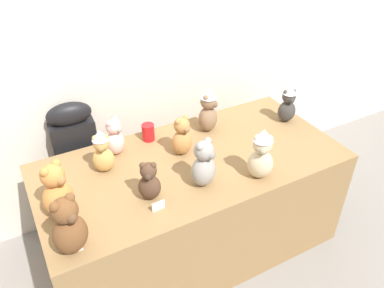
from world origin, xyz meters
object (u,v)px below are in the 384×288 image
Objects in this scene: teddy_bear_honey at (102,151)px; teddy_bear_ash at (204,164)px; teddy_bear_ginger at (57,191)px; teddy_bear_blush at (115,138)px; teddy_bear_mocha at (208,110)px; instrument_case at (80,166)px; party_cup_red at (148,132)px; teddy_bear_sand at (261,154)px; teddy_bear_cocoa at (149,182)px; teddy_bear_charcoal at (288,104)px; display_table at (192,205)px; teddy_bear_caramel at (182,137)px; teddy_bear_chestnut at (69,227)px.

teddy_bear_honey is 0.58m from teddy_bear_ash.
teddy_bear_blush is (0.41, 0.36, -0.03)m from teddy_bear_ginger.
teddy_bear_mocha is at bearing -37.46° from teddy_bear_blush.
instrument_case reaches higher than party_cup_red.
teddy_bear_honey is (0.30, 0.23, -0.01)m from teddy_bear_ginger.
teddy_bear_sand is at bearing -77.41° from teddy_bear_blush.
instrument_case is 0.85m from teddy_bear_cocoa.
teddy_bear_sand is 0.88m from teddy_bear_honey.
teddy_bear_charcoal is 2.45× the size of party_cup_red.
teddy_bear_ginger reaches higher than instrument_case.
teddy_bear_sand is 1.01× the size of teddy_bear_mocha.
teddy_bear_ginger is (-0.22, -0.64, 0.37)m from instrument_case.
teddy_bear_sand is 1.36× the size of teddy_bear_cocoa.
teddy_bear_blush is at bearing 169.50° from teddy_bear_sand.
display_table is 0.49m from teddy_bear_caramel.
teddy_bear_blush is (-0.35, 0.19, -0.01)m from teddy_bear_caramel.
teddy_bear_sand is at bearing 14.38° from teddy_bear_cocoa.
teddy_bear_cocoa is 0.43m from teddy_bear_caramel.
teddy_bear_charcoal is at bearing -4.06° from teddy_bear_ash.
teddy_bear_ginger is at bearing -105.89° from instrument_case.
display_table is at bearing -71.98° from teddy_bear_blush.
teddy_bear_charcoal is at bearing -5.62° from teddy_bear_chestnut.
teddy_bear_ginger is 0.99× the size of teddy_bear_chestnut.
teddy_bear_cocoa reaches higher than party_cup_red.
teddy_bear_ginger is at bearing 68.08° from teddy_bear_chestnut.
instrument_case is 1.00m from teddy_bear_ash.
teddy_bear_honey is at bearing 4.29° from teddy_bear_ginger.
teddy_bear_honey is 0.37m from teddy_bear_cocoa.
teddy_bear_ginger is 1.58m from teddy_bear_charcoal.
teddy_bear_chestnut is (-1.04, -0.58, -0.01)m from teddy_bear_mocha.
teddy_bear_caramel is at bearing 60.18° from teddy_bear_ash.
teddy_bear_honey is at bearing 138.38° from teddy_bear_cocoa.
teddy_bear_charcoal reaches higher than party_cup_red.
teddy_bear_ginger is 1.07m from teddy_bear_sand.
instrument_case reaches higher than teddy_bear_caramel.
teddy_bear_blush reaches higher than party_cup_red.
teddy_bear_ginger is 1.21× the size of teddy_bear_caramel.
teddy_bear_sand reaches higher than display_table.
teddy_bear_sand reaches higher than party_cup_red.
teddy_bear_caramel is (0.54, -0.47, 0.35)m from instrument_case.
instrument_case is 0.95m from teddy_bear_mocha.
teddy_bear_mocha is 2.82× the size of party_cup_red.
teddy_bear_caramel is (-0.80, 0.00, -0.01)m from teddy_bear_charcoal.
teddy_bear_charcoal is 0.95× the size of teddy_bear_ash.
teddy_bear_blush is 2.20× the size of party_cup_red.
party_cup_red is at bearing 104.73° from teddy_bear_caramel.
teddy_bear_blush is at bearing 138.72° from teddy_bear_caramel.
teddy_bear_ash is at bearing -148.30° from teddy_bear_charcoal.
teddy_bear_ginger is 0.78m from teddy_bear_caramel.
teddy_bear_caramel is at bearing -62.53° from party_cup_red.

